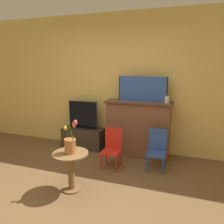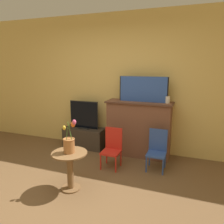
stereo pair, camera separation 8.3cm
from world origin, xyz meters
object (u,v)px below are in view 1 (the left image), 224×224
(painting, at_px, (142,89))
(tv_monitor, at_px, (83,115))
(chair_blue, at_px, (157,148))
(vase_tulips, at_px, (70,143))
(chair_red, at_px, (112,147))

(painting, xyz_separation_m, tv_monitor, (-1.23, -0.01, -0.59))
(painting, distance_m, chair_blue, 1.10)
(vase_tulips, bearing_deg, chair_blue, 45.37)
(painting, xyz_separation_m, chair_blue, (0.37, -0.48, -0.92))
(tv_monitor, bearing_deg, chair_blue, -16.39)
(chair_blue, bearing_deg, painting, 127.77)
(tv_monitor, bearing_deg, vase_tulips, -69.47)
(chair_blue, bearing_deg, tv_monitor, 163.61)
(tv_monitor, distance_m, chair_red, 1.13)
(painting, distance_m, tv_monitor, 1.36)
(painting, relative_size, tv_monitor, 1.44)
(tv_monitor, bearing_deg, chair_red, -36.78)
(chair_blue, height_order, vase_tulips, vase_tulips)
(chair_blue, relative_size, vase_tulips, 1.44)
(chair_red, relative_size, chair_blue, 1.00)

